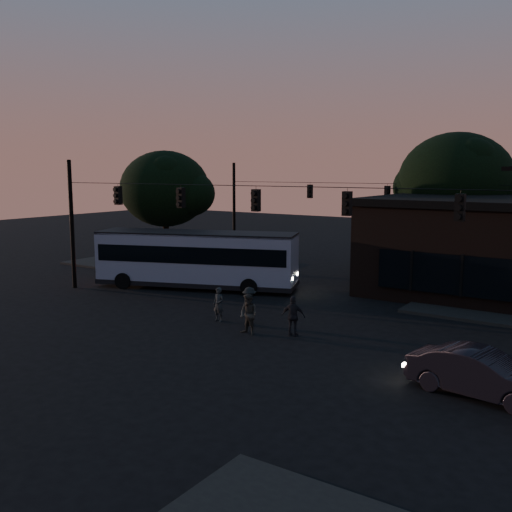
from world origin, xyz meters
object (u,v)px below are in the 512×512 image
Objects in this scene: pedestrian_a at (219,304)px; pedestrian_c at (293,316)px; bus at (197,257)px; pedestrian_b at (249,314)px; car at (482,374)px; pedestrian_d at (249,306)px.

pedestrian_a is 4.07m from pedestrian_c.
bus is 10.27m from pedestrian_b.
pedestrian_c is at bearing 34.97° from pedestrian_b.
pedestrian_d is (-10.58, 2.75, 0.14)m from car.
pedestrian_a is (-12.11, 2.48, 0.06)m from car.
pedestrian_b is 1.90m from pedestrian_c.
car is 10.93m from pedestrian_d.
car is 12.36m from pedestrian_a.
bus is 11.22m from pedestrian_c.
pedestrian_d is at bearing 12.33° from pedestrian_a.
bus is at bearing 75.04° from car.
pedestrian_b is at bearing -20.30° from pedestrian_a.
bus reaches higher than pedestrian_b.
bus is at bearing 8.31° from pedestrian_d.
pedestrian_d is at bearing 83.94° from car.
pedestrian_c is (1.69, 0.85, -0.01)m from pedestrian_b.
pedestrian_b reaches higher than pedestrian_d.
pedestrian_a is (5.72, -5.27, -1.08)m from bus.
car is 9.86m from pedestrian_b.
pedestrian_b reaches higher than car.
pedestrian_d is (-0.83, 1.26, -0.01)m from pedestrian_b.
pedestrian_d is (7.25, -4.99, -1.00)m from bus.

